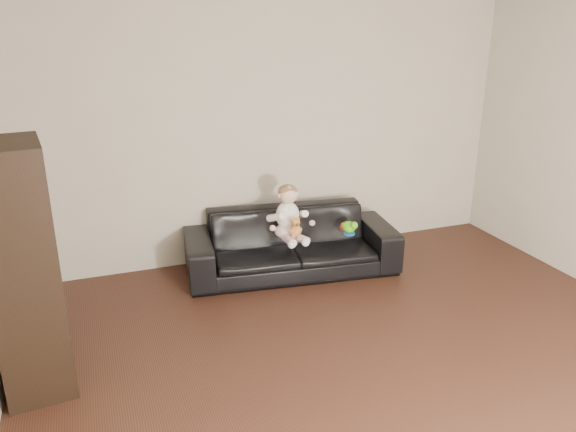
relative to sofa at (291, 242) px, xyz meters
name	(u,v)px	position (x,y,z in m)	size (l,w,h in m)	color
floor	(414,409)	(0.01, -2.25, -0.30)	(5.50, 5.50, 0.00)	#381D13
wall_back	(275,131)	(0.01, 0.50, 1.00)	(5.00, 5.00, 0.00)	#B9AF9B
sofa	(291,242)	(0.00, 0.00, 0.00)	(2.04, 0.80, 0.60)	black
cabinet	(23,272)	(-2.25, -1.12, 0.55)	(0.42, 0.58, 1.69)	black
shelf_item	(17,216)	(-2.23, -1.12, 0.93)	(0.18, 0.25, 0.28)	silver
baby	(289,215)	(-0.07, -0.11, 0.33)	(0.38, 0.46, 0.52)	silver
teddy_bear	(295,228)	(-0.06, -0.27, 0.26)	(0.11, 0.11, 0.19)	#C67638
toy_green	(349,227)	(0.54, -0.17, 0.15)	(0.13, 0.16, 0.11)	#5CCA17
toy_rattle	(343,227)	(0.50, -0.12, 0.13)	(0.08, 0.08, 0.08)	red
toy_blue_disc	(349,234)	(0.52, -0.22, 0.10)	(0.11, 0.11, 0.02)	blue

